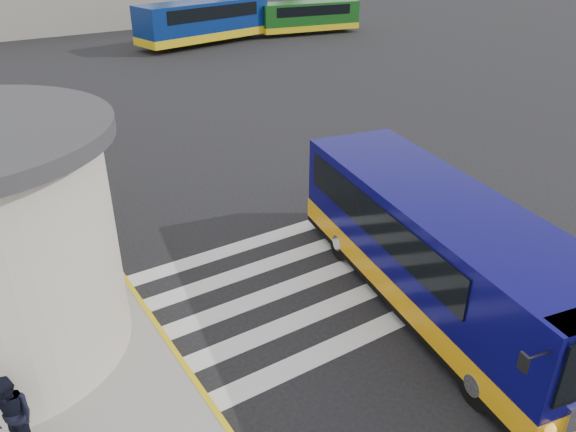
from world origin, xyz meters
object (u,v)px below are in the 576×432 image
transit_bus (439,255)px  far_bus_a (203,20)px  far_bus_b (308,16)px  pedestrian_a (71,349)px  pedestrian_b (12,418)px

transit_bus → far_bus_a: far_bus_a is taller
transit_bus → far_bus_b: bearing=70.9°
pedestrian_a → far_bus_a: (17.01, 30.41, 0.61)m
far_bus_a → far_bus_b: (8.96, -0.47, -0.33)m
far_bus_b → transit_bus: bearing=159.7°
pedestrian_b → far_bus_b: (27.18, 30.95, 0.43)m
pedestrian_a → pedestrian_b: bearing=139.5°
pedestrian_a → far_bus_b: bearing=-31.3°
pedestrian_a → far_bus_a: far_bus_a is taller
pedestrian_b → far_bus_a: size_ratio=0.15×
far_bus_a → transit_bus: bearing=153.2°
far_bus_b → far_bus_a: bearing=96.5°
transit_bus → far_bus_b: (18.11, 31.55, 0.05)m
transit_bus → far_bus_b: transit_bus is taller
transit_bus → pedestrian_b: 9.10m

